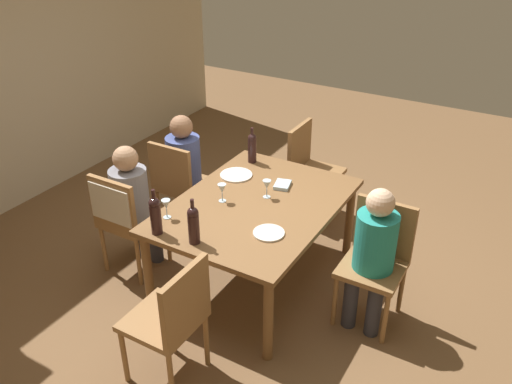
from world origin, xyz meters
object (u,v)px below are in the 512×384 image
object	(u,v)px
person_man_guest	(186,164)
dinner_plate_host	(236,175)
chair_far_right	(179,181)
wine_bottle_dark_red	(194,224)
chair_near	(377,254)
person_woman_host	(133,199)
wine_glass_near_left	(222,189)
person_man_bearded	(373,250)
wine_glass_centre	(267,185)
wine_bottle_tall_green	(155,214)
wine_bottle_short_olive	(252,147)
chair_left_end	(173,316)
dinner_plate_guest_left	(269,233)
chair_far_left	(121,213)
dining_table	(256,212)
chair_right_end	(309,165)
wine_glass_near_right	(166,205)

from	to	relation	value
person_man_guest	dinner_plate_host	size ratio (longest dim) A/B	4.14
chair_far_right	dinner_plate_host	xyz separation A→B (m)	(0.05, -0.59, 0.20)
wine_bottle_dark_red	dinner_plate_host	distance (m)	1.04
wine_bottle_dark_red	person_man_guest	bearing A→B (deg)	39.40
chair_near	person_woman_host	bearing A→B (deg)	12.26
chair_far_right	wine_bottle_dark_red	bearing A→B (deg)	-47.39
wine_bottle_dark_red	dinner_plate_host	size ratio (longest dim) A/B	1.24
chair_near	wine_glass_near_left	xyz separation A→B (m)	(-0.19, 1.21, 0.30)
chair_far_right	person_man_bearded	distance (m)	1.96
wine_glass_centre	dinner_plate_host	world-z (taller)	wine_glass_centre
wine_bottle_tall_green	wine_glass_centre	distance (m)	0.94
person_man_guest	wine_bottle_short_olive	bearing A→B (deg)	22.54
chair_left_end	wine_bottle_dark_red	size ratio (longest dim) A/B	2.70
chair_near	wine_bottle_short_olive	world-z (taller)	wine_bottle_short_olive
chair_near	chair_far_right	bearing A→B (deg)	-5.45
person_woman_host	dinner_plate_host	world-z (taller)	person_woman_host
person_man_guest	wine_bottle_tall_green	distance (m)	1.25
wine_glass_centre	dinner_plate_guest_left	bearing A→B (deg)	-149.19
wine_bottle_short_olive	wine_bottle_dark_red	bearing A→B (deg)	-166.88
person_man_bearded	wine_bottle_dark_red	xyz separation A→B (m)	(-0.65, 1.06, 0.23)
person_woman_host	dinner_plate_guest_left	bearing A→B (deg)	0.41
chair_far_right	chair_left_end	world-z (taller)	same
chair_far_left	chair_left_end	bearing A→B (deg)	-33.40
wine_bottle_short_olive	dinner_plate_guest_left	bearing A→B (deg)	-143.74
dining_table	person_man_bearded	world-z (taller)	person_man_bearded
chair_left_end	person_man_guest	xyz separation A→B (m)	(1.56, 1.05, 0.12)
dining_table	person_woman_host	size ratio (longest dim) A/B	1.42
chair_left_end	person_woman_host	size ratio (longest dim) A/B	0.82
wine_glass_centre	dinner_plate_host	distance (m)	0.46
wine_bottle_short_olive	dinner_plate_host	world-z (taller)	wine_bottle_short_olive
chair_far_left	chair_right_end	world-z (taller)	same
person_woman_host	chair_right_end	bearing A→B (deg)	59.79
chair_far_left	chair_far_right	world-z (taller)	same
wine_bottle_short_olive	wine_glass_near_left	distance (m)	0.74
wine_bottle_dark_red	wine_bottle_short_olive	xyz separation A→B (m)	(1.29, 0.30, -0.01)
dining_table	wine_glass_near_left	size ratio (longest dim) A/B	10.70
wine_glass_centre	dinner_plate_host	bearing A→B (deg)	64.67
chair_left_end	wine_glass_near_left	distance (m)	1.16
dining_table	wine_glass_centre	size ratio (longest dim) A/B	10.70
chair_near	person_man_bearded	size ratio (longest dim) A/B	0.83
chair_right_end	wine_bottle_short_olive	world-z (taller)	wine_bottle_short_olive
person_man_bearded	chair_right_end	bearing A→B (deg)	-48.78
wine_glass_centre	chair_near	bearing A→B (deg)	-92.38
dining_table	wine_glass_near_right	size ratio (longest dim) A/B	10.70
chair_far_right	wine_bottle_short_olive	xyz separation A→B (m)	(0.35, -0.57, 0.33)
wine_glass_near_right	wine_bottle_tall_green	bearing A→B (deg)	-160.87
dinner_plate_guest_left	person_woman_host	bearing A→B (deg)	90.41
wine_glass_near_right	dinner_plate_guest_left	bearing A→B (deg)	-76.16
dining_table	wine_bottle_dark_red	world-z (taller)	wine_bottle_dark_red
person_man_guest	wine_glass_near_right	xyz separation A→B (m)	(-0.90, -0.50, 0.17)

